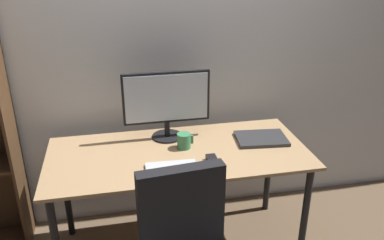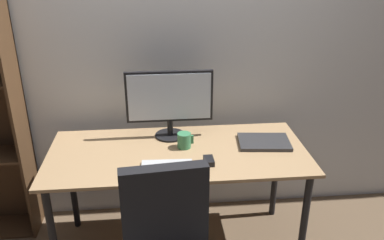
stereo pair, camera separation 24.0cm
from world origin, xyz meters
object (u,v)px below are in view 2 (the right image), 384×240
object	(u,v)px
keyboard	(167,165)
laptop	(264,142)
mouse	(209,161)
monitor	(169,100)
coffee_mug	(184,140)
desk	(178,163)

from	to	relation	value
keyboard	laptop	bearing A→B (deg)	22.90
mouse	monitor	bearing A→B (deg)	117.91
mouse	coffee_mug	size ratio (longest dim) A/B	0.95
monitor	coffee_mug	bearing A→B (deg)	-64.53
keyboard	mouse	distance (m)	0.24
laptop	mouse	bearing A→B (deg)	-144.91
monitor	desk	bearing A→B (deg)	-80.38
mouse	laptop	bearing A→B (deg)	28.78
monitor	keyboard	size ratio (longest dim) A/B	1.91
keyboard	coffee_mug	world-z (taller)	coffee_mug
desk	keyboard	xyz separation A→B (m)	(-0.07, -0.18, 0.09)
monitor	keyboard	world-z (taller)	monitor
laptop	coffee_mug	bearing A→B (deg)	-173.89
mouse	keyboard	bearing A→B (deg)	-176.30
keyboard	coffee_mug	distance (m)	0.26
desk	keyboard	world-z (taller)	keyboard
monitor	keyboard	distance (m)	0.47
mouse	laptop	distance (m)	0.44
desk	mouse	xyz separation A→B (m)	(0.17, -0.16, 0.10)
monitor	coffee_mug	size ratio (longest dim) A/B	5.49
coffee_mug	monitor	bearing A→B (deg)	115.47
keyboard	mouse	xyz separation A→B (m)	(0.24, 0.02, 0.01)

